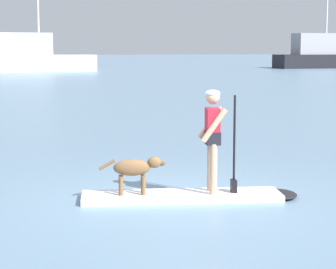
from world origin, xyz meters
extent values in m
plane|color=slate|center=(0.00, 0.00, 0.00)|extent=(400.00, 400.00, 0.00)
cube|color=silver|center=(0.00, 0.00, 0.05)|extent=(3.21, 1.13, 0.10)
ellipsoid|color=black|center=(1.56, -0.20, 0.05)|extent=(0.64, 0.76, 0.10)
cylinder|color=tan|center=(0.49, 0.07, 0.50)|extent=(0.12, 0.12, 0.80)
cylinder|color=tan|center=(0.46, -0.19, 0.50)|extent=(0.12, 0.12, 0.80)
cube|color=black|center=(0.48, -0.06, 0.98)|extent=(0.26, 0.39, 0.20)
cube|color=#B21E2D|center=(0.48, -0.06, 1.17)|extent=(0.24, 0.36, 0.54)
sphere|color=tan|center=(0.48, -0.06, 1.61)|extent=(0.22, 0.22, 0.22)
ellipsoid|color=white|center=(0.48, -0.06, 1.67)|extent=(0.23, 0.23, 0.11)
cylinder|color=tan|center=(0.50, 0.13, 1.20)|extent=(0.43, 0.14, 0.54)
cylinder|color=tan|center=(0.45, -0.25, 1.20)|extent=(0.43, 0.14, 0.54)
cylinder|color=black|center=(0.82, -0.11, 0.87)|extent=(0.04, 0.04, 1.54)
cube|color=black|center=(0.82, -0.11, 0.20)|extent=(0.10, 0.19, 0.20)
ellipsoid|color=brown|center=(-0.78, 0.10, 0.52)|extent=(0.60, 0.29, 0.26)
ellipsoid|color=brown|center=(-0.43, 0.06, 0.60)|extent=(0.24, 0.19, 0.18)
ellipsoid|color=#503923|center=(-0.32, 0.04, 0.58)|extent=(0.13, 0.09, 0.08)
cylinder|color=brown|center=(-1.16, 0.15, 0.57)|extent=(0.27, 0.08, 0.18)
cylinder|color=brown|center=(-0.59, 0.15, 0.25)|extent=(0.07, 0.07, 0.29)
cylinder|color=brown|center=(-0.61, 0.00, 0.25)|extent=(0.07, 0.07, 0.29)
cylinder|color=brown|center=(-0.94, 0.20, 0.25)|extent=(0.07, 0.07, 0.29)
cylinder|color=brown|center=(-0.96, 0.05, 0.25)|extent=(0.07, 0.07, 0.29)
cube|color=silver|center=(-1.55, 55.54, 0.82)|extent=(12.43, 4.30, 1.63)
cube|color=silver|center=(-2.47, 55.54, 2.70)|extent=(5.69, 2.85, 2.15)
cylinder|color=silver|center=(-2.47, 55.54, 2.83)|extent=(4.26, 0.57, 0.14)
cube|color=black|center=(31.02, 59.35, 0.78)|extent=(11.18, 4.02, 1.57)
cube|color=gray|center=(30.20, 59.35, 2.77)|extent=(5.11, 2.72, 2.40)
cylinder|color=silver|center=(31.57, 59.35, 6.69)|extent=(0.20, 0.20, 10.25)
cylinder|color=silver|center=(30.20, 59.35, 2.77)|extent=(3.83, 0.48, 0.14)
camera|label=1|loc=(-2.36, -9.64, 2.38)|focal=68.80mm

